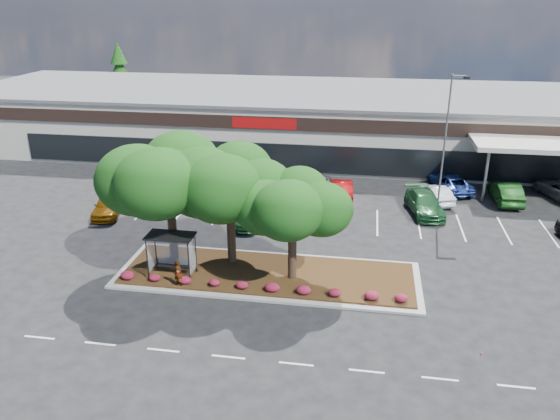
% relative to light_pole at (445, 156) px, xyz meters
% --- Properties ---
extents(ground, '(160.00, 160.00, 0.00)m').
position_rel_light_pole_xyz_m(ground, '(-9.05, -15.49, -4.73)').
color(ground, black).
rests_on(ground, ground).
extents(retail_store, '(80.40, 25.20, 6.25)m').
position_rel_light_pole_xyz_m(retail_store, '(-8.99, 18.41, -1.58)').
color(retail_store, beige).
rests_on(retail_store, ground).
extents(landscape_island, '(18.00, 6.00, 0.26)m').
position_rel_light_pole_xyz_m(landscape_island, '(-11.05, -11.49, -4.61)').
color(landscape_island, '#9D9C98').
rests_on(landscape_island, ground).
extents(lane_markings, '(33.12, 20.06, 0.01)m').
position_rel_light_pole_xyz_m(lane_markings, '(-9.20, -5.07, -4.73)').
color(lane_markings, silver).
rests_on(lane_markings, ground).
extents(shrub_row, '(17.00, 0.80, 0.50)m').
position_rel_light_pole_xyz_m(shrub_row, '(-11.05, -13.59, -4.22)').
color(shrub_row, maroon).
rests_on(shrub_row, landscape_island).
extents(bus_shelter, '(2.75, 1.55, 2.59)m').
position_rel_light_pole_xyz_m(bus_shelter, '(-16.55, -12.54, -2.43)').
color(bus_shelter, black).
rests_on(bus_shelter, landscape_island).
extents(island_tree_west, '(7.20, 7.20, 7.89)m').
position_rel_light_pole_xyz_m(island_tree_west, '(-17.05, -10.99, -0.53)').
color(island_tree_west, '#163D0D').
rests_on(island_tree_west, landscape_island).
extents(island_tree_mid, '(6.60, 6.60, 7.32)m').
position_rel_light_pole_xyz_m(island_tree_mid, '(-13.55, -10.29, -0.81)').
color(island_tree_mid, '#163D0D').
rests_on(island_tree_mid, landscape_island).
extents(island_tree_east, '(5.80, 5.80, 6.50)m').
position_rel_light_pole_xyz_m(island_tree_east, '(-9.55, -11.79, -1.22)').
color(island_tree_east, '#163D0D').
rests_on(island_tree_east, landscape_island).
extents(conifer_north_west, '(4.40, 4.40, 10.00)m').
position_rel_light_pole_xyz_m(conifer_north_west, '(-39.05, 30.51, 0.27)').
color(conifer_north_west, '#163D0D').
rests_on(conifer_north_west, ground).
extents(person_waiting, '(0.67, 0.58, 1.56)m').
position_rel_light_pole_xyz_m(person_waiting, '(-15.83, -13.79, -3.69)').
color(person_waiting, '#594C47').
rests_on(person_waiting, landscape_island).
extents(light_pole, '(1.42, 0.74, 10.63)m').
position_rel_light_pole_xyz_m(light_pole, '(0.00, 0.00, 0.00)').
color(light_pole, '#9D9C98').
rests_on(light_pole, ground).
extents(survey_stake, '(0.08, 0.14, 0.96)m').
position_rel_light_pole_xyz_m(survey_stake, '(-0.06, -18.58, -4.11)').
color(survey_stake, '#957D4E').
rests_on(survey_stake, ground).
extents(car_0, '(2.75, 4.94, 1.59)m').
position_rel_light_pole_xyz_m(car_0, '(-24.87, -3.74, -3.94)').
color(car_0, '#663C07').
rests_on(car_0, ground).
extents(car_1, '(3.33, 4.74, 1.50)m').
position_rel_light_pole_xyz_m(car_1, '(-19.99, 0.49, -3.99)').
color(car_1, '#144122').
rests_on(car_1, ground).
extents(car_2, '(3.70, 5.15, 1.63)m').
position_rel_light_pole_xyz_m(car_2, '(-18.40, -0.68, -3.92)').
color(car_2, maroon).
rests_on(car_2, ground).
extents(car_3, '(2.07, 5.04, 1.46)m').
position_rel_light_pole_xyz_m(car_3, '(-13.88, -3.51, -4.01)').
color(car_3, '#1B4827').
rests_on(car_3, ground).
extents(car_4, '(3.03, 4.90, 1.56)m').
position_rel_light_pole_xyz_m(car_4, '(-8.35, -0.42, -3.96)').
color(car_4, navy).
rests_on(car_4, ground).
extents(car_6, '(3.20, 5.77, 1.58)m').
position_rel_light_pole_xyz_m(car_6, '(-1.03, 0.45, -3.94)').
color(car_6, '#20552B').
rests_on(car_6, ground).
extents(car_9, '(3.42, 5.46, 1.47)m').
position_rel_light_pole_xyz_m(car_9, '(-21.10, 6.24, -4.00)').
color(car_9, maroon).
rests_on(car_9, ground).
extents(car_10, '(2.14, 4.74, 1.58)m').
position_rel_light_pole_xyz_m(car_10, '(-16.32, 3.16, -3.94)').
color(car_10, black).
rests_on(car_10, ground).
extents(car_11, '(2.74, 5.51, 1.54)m').
position_rel_light_pole_xyz_m(car_11, '(-9.89, 3.87, -3.97)').
color(car_11, slate).
rests_on(car_11, ground).
extents(car_12, '(2.74, 4.97, 1.36)m').
position_rel_light_pole_xyz_m(car_12, '(-10.52, 4.39, -4.05)').
color(car_12, '#B6B6B6').
rests_on(car_12, ground).
extents(car_13, '(2.17, 5.18, 1.67)m').
position_rel_light_pole_xyz_m(car_13, '(-7.52, 2.46, -3.90)').
color(car_13, maroon).
rests_on(car_13, ground).
extents(car_14, '(3.94, 5.87, 1.49)m').
position_rel_light_pole_xyz_m(car_14, '(1.54, 6.03, -3.99)').
color(car_14, navy).
rests_on(car_14, ground).
extents(car_15, '(2.85, 4.59, 1.43)m').
position_rel_light_pole_xyz_m(car_15, '(0.06, 3.02, -4.02)').
color(car_15, silver).
rests_on(car_15, ground).
extents(car_16, '(1.96, 5.20, 1.69)m').
position_rel_light_pole_xyz_m(car_16, '(5.68, 4.05, -3.89)').
color(car_16, '#154614').
rests_on(car_16, ground).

